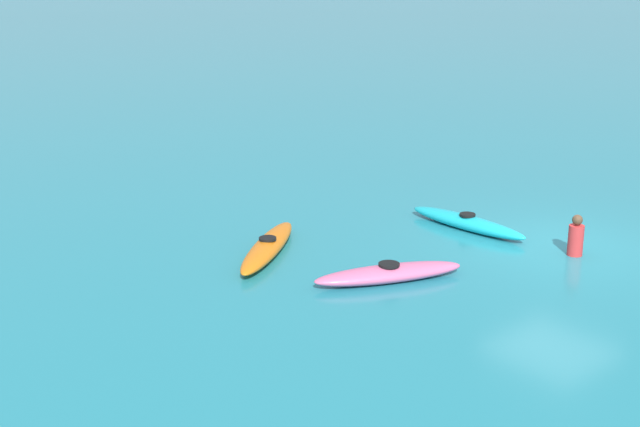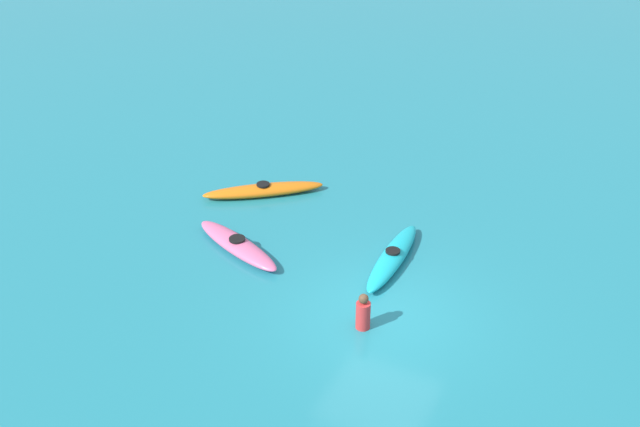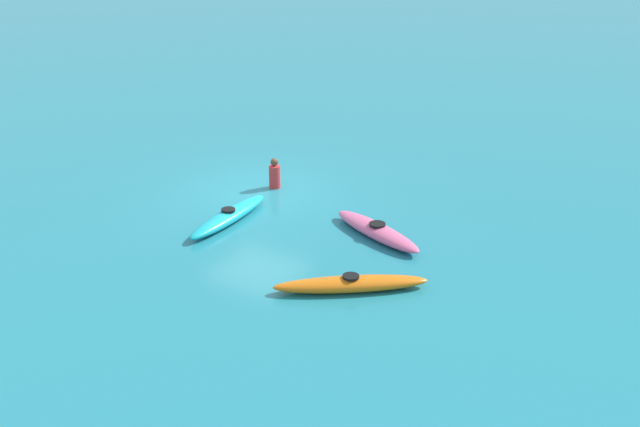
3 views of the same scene
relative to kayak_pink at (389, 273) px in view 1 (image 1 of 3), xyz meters
name	(u,v)px [view 1 (image 1 of 3)]	position (x,y,z in m)	size (l,w,h in m)	color
ground_plane	(559,246)	(-0.88, -4.30, -0.16)	(600.00, 600.00, 0.00)	teal
kayak_pink	(389,273)	(0.00, 0.00, 0.00)	(1.73, 3.04, 0.37)	pink
kayak_cyan	(467,222)	(1.21, -3.69, 0.00)	(3.21, 0.69, 0.37)	#19B7C6
kayak_orange	(268,247)	(2.77, 0.83, 0.00)	(2.53, 3.06, 0.37)	orange
person_near_shore	(576,237)	(-1.42, -4.05, 0.22)	(0.36, 0.36, 0.88)	red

